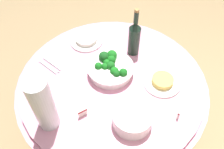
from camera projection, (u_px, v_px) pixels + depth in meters
ground_plane at (112, 134)px, 2.02m from camera, size 6.00×6.00×0.00m
buffet_table at (112, 111)px, 1.73m from camera, size 1.16×1.16×0.74m
broccoli_bowl at (110, 68)px, 1.45m from camera, size 0.28×0.28×0.11m
plate_stack at (132, 118)px, 1.24m from camera, size 0.21×0.21×0.09m
wine_bottle at (134, 37)px, 1.50m from camera, size 0.07×0.07×0.34m
decorative_fruit_vase at (44, 107)px, 1.16m from camera, size 0.11×0.11×0.34m
serving_tongs at (51, 66)px, 1.51m from camera, size 0.07×0.17×0.01m
food_plate_noodles at (162, 82)px, 1.42m from camera, size 0.22×0.22×0.04m
food_plate_rice at (86, 40)px, 1.65m from camera, size 0.22×0.22×0.04m
label_placard_front at (179, 112)px, 1.27m from camera, size 0.05×0.03×0.05m
label_placard_mid at (83, 112)px, 1.27m from camera, size 0.05×0.02×0.05m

